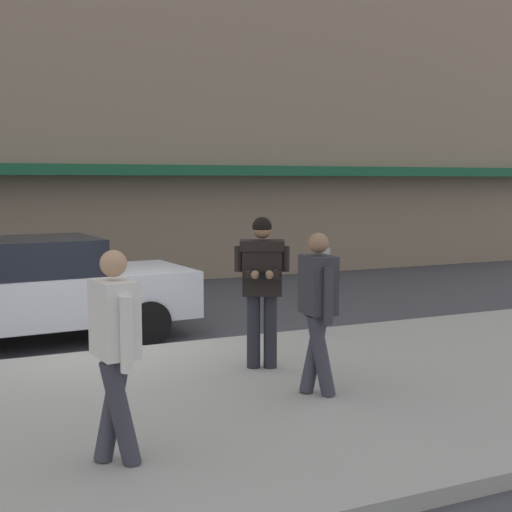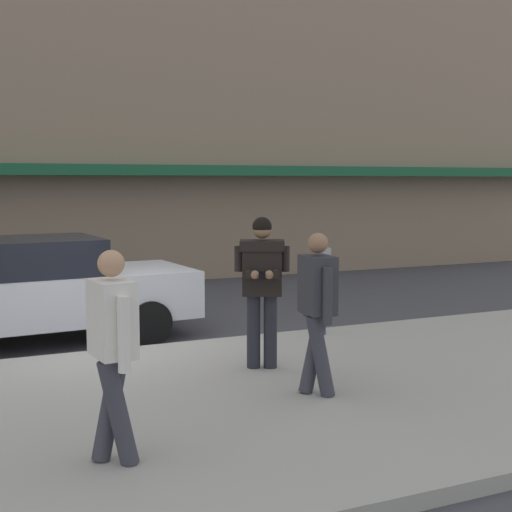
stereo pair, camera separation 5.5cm
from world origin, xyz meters
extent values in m
plane|color=#3D3D42|center=(0.00, 0.00, 0.00)|extent=(80.00, 80.00, 0.00)
cube|color=#99968E|center=(1.00, -2.85, 0.07)|extent=(32.00, 5.30, 0.14)
cube|color=silver|center=(1.00, 0.05, 0.00)|extent=(28.00, 0.12, 0.01)
cube|color=#84705B|center=(1.00, 8.50, 5.85)|extent=(28.00, 4.00, 11.71)
cube|color=#195133|center=(1.00, 6.15, 2.60)|extent=(26.60, 0.70, 0.24)
cube|color=silver|center=(-0.66, 1.19, 0.67)|extent=(4.61, 2.11, 0.70)
cube|color=black|center=(-0.84, 1.18, 1.28)|extent=(2.17, 1.77, 0.52)
cylinder|color=black|center=(0.67, 2.13, 0.32)|extent=(0.65, 0.26, 0.64)
cylinder|color=black|center=(0.78, 0.43, 0.32)|extent=(0.65, 0.26, 0.64)
cylinder|color=#23232B|center=(1.59, -1.95, 0.58)|extent=(0.16, 0.16, 0.88)
cylinder|color=#23232B|center=(1.41, -1.87, 0.58)|extent=(0.16, 0.16, 0.88)
cube|color=black|center=(1.50, -1.91, 1.34)|extent=(0.54, 0.47, 0.64)
cube|color=black|center=(1.50, -1.91, 1.61)|extent=(0.61, 0.53, 0.12)
cylinder|color=black|center=(1.74, -2.02, 1.45)|extent=(0.11, 0.11, 0.30)
cylinder|color=black|center=(1.57, -2.12, 1.30)|extent=(0.22, 0.31, 0.10)
sphere|color=#8C6647|center=(1.45, -2.22, 1.30)|extent=(0.10, 0.10, 0.10)
cylinder|color=black|center=(1.25, -1.80, 1.45)|extent=(0.11, 0.11, 0.30)
cylinder|color=black|center=(1.30, -1.99, 1.30)|extent=(0.22, 0.31, 0.10)
sphere|color=#8C6647|center=(1.30, -2.15, 1.30)|extent=(0.10, 0.10, 0.10)
cube|color=black|center=(1.36, -2.22, 1.30)|extent=(0.13, 0.16, 0.07)
sphere|color=#8C6647|center=(1.49, -1.94, 1.80)|extent=(0.22, 0.22, 0.22)
sphere|color=black|center=(1.49, -1.94, 1.83)|extent=(0.23, 0.23, 0.23)
cylinder|color=#33333D|center=(-0.78, -3.95, 0.57)|extent=(0.34, 0.19, 0.87)
cylinder|color=#33333D|center=(-0.76, -4.13, 0.57)|extent=(0.34, 0.19, 0.87)
cube|color=silver|center=(-0.77, -4.04, 1.30)|extent=(0.33, 0.45, 0.60)
cylinder|color=silver|center=(-0.80, -3.79, 1.22)|extent=(0.10, 0.10, 0.58)
cylinder|color=silver|center=(-0.74, -4.29, 1.22)|extent=(0.10, 0.10, 0.58)
sphere|color=tan|center=(-0.77, -4.04, 1.73)|extent=(0.21, 0.21, 0.21)
cylinder|color=#33333D|center=(1.56, -3.21, 0.57)|extent=(0.34, 0.18, 0.87)
cylinder|color=#33333D|center=(1.58, -3.03, 0.57)|extent=(0.34, 0.18, 0.87)
cube|color=#2D2D33|center=(1.57, -3.12, 1.30)|extent=(0.32, 0.45, 0.60)
cylinder|color=#2D2D33|center=(1.54, -3.37, 1.22)|extent=(0.10, 0.10, 0.58)
cylinder|color=#2D2D33|center=(1.59, -2.87, 1.22)|extent=(0.10, 0.10, 0.58)
sphere|color=#8C6647|center=(1.57, -3.12, 1.73)|extent=(0.21, 0.21, 0.21)
cube|color=brown|center=(1.62, -2.83, 1.10)|extent=(0.14, 0.25, 0.32)
cylinder|color=#4C4C51|center=(3.10, -0.60, 0.67)|extent=(0.07, 0.07, 1.05)
cube|color=gray|center=(3.10, -0.60, 1.30)|extent=(0.12, 0.18, 0.22)
camera|label=1|loc=(-2.06, -9.44, 2.36)|focal=50.00mm
camera|label=2|loc=(-2.01, -9.46, 2.36)|focal=50.00mm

